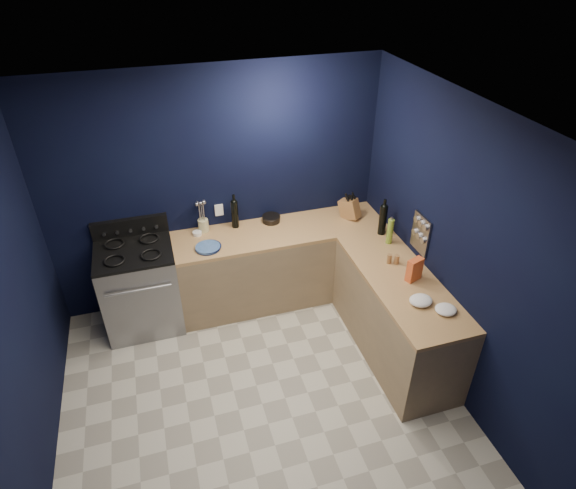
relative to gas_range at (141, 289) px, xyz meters
name	(u,v)px	position (x,y,z in m)	size (l,w,h in m)	color
floor	(262,405)	(0.93, -1.42, -0.47)	(3.50, 3.50, 0.02)	beige
ceiling	(249,127)	(0.93, -1.42, 2.15)	(3.50, 3.50, 0.02)	silver
wall_back	(217,191)	(0.93, 0.34, 0.84)	(3.50, 0.02, 2.60)	black
wall_right	(459,255)	(2.69, -1.42, 0.84)	(0.02, 3.50, 2.60)	black
wall_left	(2,342)	(-0.83, -1.42, 0.84)	(0.02, 3.50, 2.60)	black
cab_back	(281,265)	(1.53, 0.02, -0.03)	(2.30, 0.63, 0.86)	#917755
top_back	(281,232)	(1.53, 0.02, 0.42)	(2.30, 0.63, 0.04)	olive
cab_right	(396,317)	(2.37, -1.13, -0.03)	(0.63, 1.67, 0.86)	#917755
top_right	(402,281)	(2.37, -1.13, 0.42)	(0.63, 1.67, 0.04)	olive
gas_range	(141,289)	(0.00, 0.00, 0.00)	(0.76, 0.66, 0.92)	gray
oven_door	(143,309)	(0.00, -0.32, -0.01)	(0.59, 0.02, 0.42)	black
cooktop	(133,252)	(0.00, 0.00, 0.48)	(0.76, 0.66, 0.03)	black
backguard	(130,227)	(0.00, 0.30, 0.58)	(0.76, 0.06, 0.20)	black
spice_panel	(421,234)	(2.67, -0.87, 0.72)	(0.02, 0.28, 0.38)	gray
wall_outlet	(219,210)	(0.93, 0.32, 0.62)	(0.09, 0.02, 0.13)	white
plate_stack	(208,248)	(0.73, -0.12, 0.46)	(0.25, 0.25, 0.03)	#385E8D
ramekin	(197,233)	(0.66, 0.18, 0.46)	(0.10, 0.10, 0.04)	white
utensil_crock	(203,225)	(0.74, 0.24, 0.51)	(0.11, 0.11, 0.14)	beige
wine_bottle_back	(235,214)	(1.08, 0.22, 0.59)	(0.08, 0.08, 0.31)	black
lemon_basket	(271,219)	(1.48, 0.21, 0.48)	(0.19, 0.19, 0.07)	black
knife_block	(350,209)	(2.33, 0.05, 0.55)	(0.12, 0.20, 0.22)	brown
wine_bottle_right	(383,220)	(2.53, -0.36, 0.60)	(0.08, 0.08, 0.33)	black
oil_bottle	(390,231)	(2.53, -0.55, 0.58)	(0.06, 0.06, 0.27)	olive
spice_jar_near	(389,259)	(2.36, -0.87, 0.49)	(0.05, 0.05, 0.10)	olive
spice_jar_far	(397,259)	(2.43, -0.90, 0.49)	(0.05, 0.05, 0.09)	olive
crouton_bag	(414,270)	(2.46, -1.17, 0.55)	(0.15, 0.07, 0.22)	red
towel_front	(421,300)	(2.35, -1.49, 0.48)	(0.20, 0.17, 0.07)	white
towel_end	(446,309)	(2.50, -1.65, 0.47)	(0.19, 0.17, 0.06)	white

